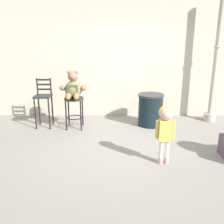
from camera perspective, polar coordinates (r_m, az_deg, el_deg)
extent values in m
plane|color=gray|center=(4.89, 3.08, -7.57)|extent=(24.00, 24.00, 0.00)
cube|color=beige|center=(6.56, 2.49, 14.02)|extent=(7.58, 0.30, 3.41)
cylinder|color=#25282A|center=(5.67, -8.57, 3.01)|extent=(0.43, 0.43, 0.04)
cylinder|color=black|center=(5.64, -10.28, -0.87)|extent=(0.03, 0.03, 0.66)
cylinder|color=black|center=(5.59, -7.03, -0.89)|extent=(0.03, 0.03, 0.66)
cylinder|color=black|center=(5.94, -9.73, 0.06)|extent=(0.03, 0.03, 0.66)
cylinder|color=black|center=(5.89, -6.63, 0.06)|extent=(0.03, 0.03, 0.66)
torus|color=black|center=(5.79, -8.38, -1.21)|extent=(0.35, 0.35, 0.02)
sphere|color=#8C6647|center=(5.63, -8.66, 5.07)|extent=(0.38, 0.38, 0.38)
cube|color=#2C5A31|center=(5.47, -8.91, 4.84)|extent=(0.23, 0.03, 0.23)
sphere|color=#8C6647|center=(5.58, -8.78, 7.92)|extent=(0.22, 0.22, 0.22)
ellipsoid|color=#9A5B4D|center=(5.49, -8.93, 7.63)|extent=(0.09, 0.07, 0.07)
sphere|color=black|center=(5.46, -8.97, 7.61)|extent=(0.03, 0.03, 0.03)
sphere|color=#8C6647|center=(5.58, -9.62, 8.80)|extent=(0.09, 0.09, 0.09)
sphere|color=#8C6647|center=(5.55, -8.02, 8.84)|extent=(0.09, 0.09, 0.09)
ellipsoid|color=#8C6647|center=(5.63, -11.02, 5.36)|extent=(0.13, 0.21, 0.12)
ellipsoid|color=#8C6647|center=(5.56, -6.39, 5.42)|extent=(0.13, 0.21, 0.12)
ellipsoid|color=#8C6647|center=(5.49, -9.77, 3.53)|extent=(0.13, 0.32, 0.15)
ellipsoid|color=#8C6647|center=(5.46, -8.01, 3.54)|extent=(0.13, 0.32, 0.15)
cylinder|color=#D296AA|center=(4.29, 10.84, -10.62)|extent=(0.08, 0.08, 0.11)
cylinder|color=silver|center=(4.21, 10.99, -8.15)|extent=(0.06, 0.06, 0.29)
cylinder|color=#D296AA|center=(4.31, 12.12, -10.58)|extent=(0.08, 0.08, 0.11)
cylinder|color=silver|center=(4.23, 12.29, -8.12)|extent=(0.06, 0.06, 0.29)
cube|color=#E3BE51|center=(4.09, 11.90, -4.05)|extent=(0.20, 0.12, 0.35)
cylinder|color=#E3BE51|center=(4.06, 10.10, -3.84)|extent=(0.05, 0.05, 0.30)
cylinder|color=#E3BE51|center=(4.12, 13.70, -3.80)|extent=(0.05, 0.05, 0.30)
sphere|color=#D8B293|center=(4.01, 12.13, -0.36)|extent=(0.21, 0.21, 0.21)
sphere|color=#E9BC52|center=(4.03, 12.07, -0.11)|extent=(0.23, 0.23, 0.23)
cylinder|color=black|center=(5.94, 8.63, 0.25)|extent=(0.55, 0.55, 0.69)
cylinder|color=#2D2D33|center=(5.85, 8.78, 3.74)|extent=(0.59, 0.59, 0.05)
cylinder|color=#B7A2A1|center=(6.71, 21.09, -1.07)|extent=(0.29, 0.29, 0.18)
cylinder|color=#B4AA95|center=(6.44, 22.53, 12.07)|extent=(0.12, 0.12, 2.89)
torus|color=#ADA89E|center=(6.44, 22.67, 13.34)|extent=(0.17, 0.17, 0.04)
cube|color=#25282A|center=(5.88, -15.31, 3.45)|extent=(0.36, 0.36, 0.03)
cylinder|color=black|center=(5.87, -16.89, -0.43)|extent=(0.03, 0.03, 0.70)
cylinder|color=black|center=(5.79, -13.96, -0.44)|extent=(0.03, 0.03, 0.70)
cylinder|color=black|center=(6.16, -16.06, 0.41)|extent=(0.03, 0.03, 0.70)
cylinder|color=black|center=(6.07, -13.26, 0.41)|extent=(0.03, 0.03, 0.70)
cylinder|color=black|center=(6.03, -16.49, 5.61)|extent=(0.03, 0.03, 0.36)
cylinder|color=black|center=(5.95, -13.63, 5.68)|extent=(0.03, 0.03, 0.36)
cube|color=black|center=(6.00, -15.02, 4.97)|extent=(0.31, 0.02, 0.04)
cube|color=black|center=(5.98, -15.10, 5.99)|extent=(0.31, 0.02, 0.04)
cube|color=black|center=(5.96, -15.18, 7.02)|extent=(0.31, 0.02, 0.04)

